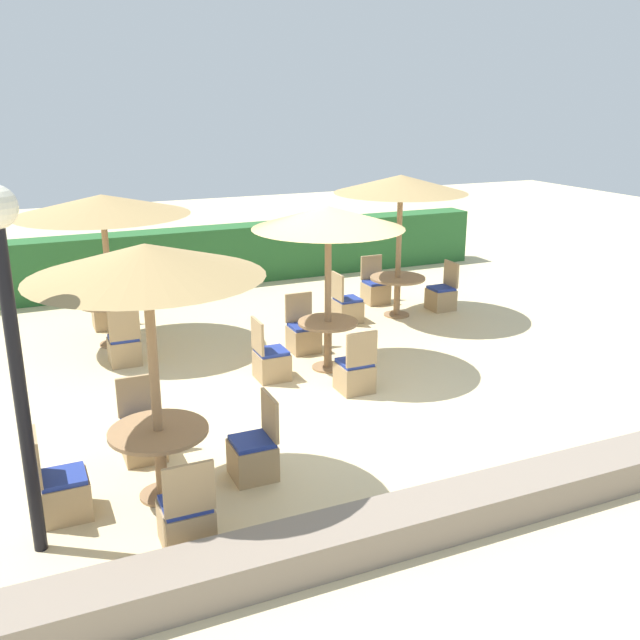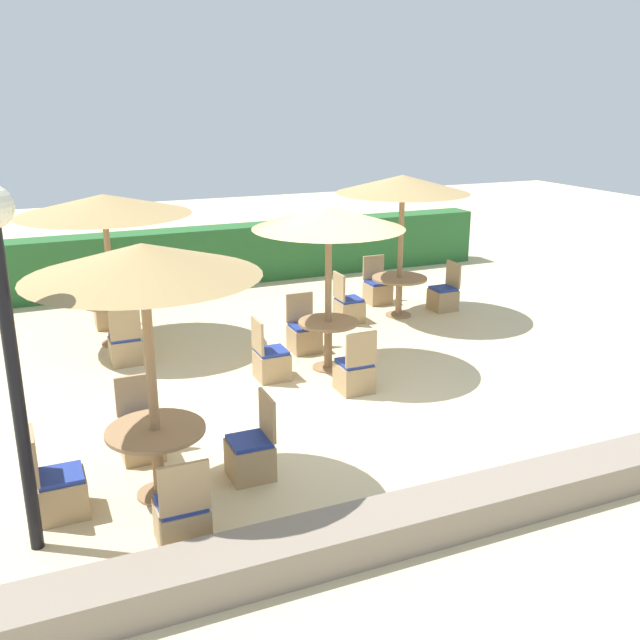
{
  "view_description": "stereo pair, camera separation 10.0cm",
  "coord_description": "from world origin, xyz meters",
  "px_view_note": "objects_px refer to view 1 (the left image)",
  "views": [
    {
      "loc": [
        -3.94,
        -8.32,
        3.98
      ],
      "look_at": [
        0.0,
        0.6,
        0.9
      ],
      "focal_mm": 40.0,
      "sensor_mm": 36.0,
      "label": 1
    },
    {
      "loc": [
        -3.85,
        -8.36,
        3.98
      ],
      "look_at": [
        0.0,
        0.6,
        0.9
      ],
      "focal_mm": 40.0,
      "sensor_mm": 36.0,
      "label": 2
    }
  ],
  "objects_px": {
    "parasol_back_left": "(102,205)",
    "patio_chair_back_right_north": "(375,290)",
    "patio_chair_back_left_north": "(106,313)",
    "round_table_front_left": "(159,445)",
    "patio_chair_back_right_west": "(347,308)",
    "patio_chair_center_west": "(271,362)",
    "patio_chair_front_left_north": "(143,436)",
    "lamp_post": "(8,303)",
    "patio_chair_back_left_south": "(124,348)",
    "patio_chair_front_left_east": "(254,455)",
    "patio_chair_back_right_east": "(442,296)",
    "parasol_back_right": "(401,185)",
    "patio_chair_center_north": "(303,335)",
    "patio_chair_front_left_south": "(187,520)",
    "round_table_back_left": "(112,311)",
    "round_table_back_right": "(397,286)",
    "parasol_front_left": "(146,262)",
    "patio_chair_center_south": "(355,374)",
    "parasol_center": "(328,218)",
    "round_table_center": "(328,334)"
  },
  "relations": [
    {
      "from": "lamp_post",
      "to": "parasol_front_left",
      "type": "distance_m",
      "value": 1.31
    },
    {
      "from": "lamp_post",
      "to": "patio_chair_back_left_south",
      "type": "xyz_separation_m",
      "value": [
        1.49,
        4.51,
        -2.09
      ]
    },
    {
      "from": "parasol_back_right",
      "to": "patio_chair_center_west",
      "type": "relative_size",
      "value": 2.83
    },
    {
      "from": "patio_chair_front_left_south",
      "to": "patio_chair_center_west",
      "type": "bearing_deg",
      "value": 59.11
    },
    {
      "from": "round_table_back_right",
      "to": "parasol_back_left",
      "type": "bearing_deg",
      "value": 174.84
    },
    {
      "from": "parasol_center",
      "to": "patio_chair_front_left_east",
      "type": "distance_m",
      "value": 3.92
    },
    {
      "from": "patio_chair_back_left_south",
      "to": "patio_chair_center_south",
      "type": "distance_m",
      "value": 3.67
    },
    {
      "from": "round_table_back_left",
      "to": "parasol_center",
      "type": "xyz_separation_m",
      "value": [
        2.82,
        -2.43,
        1.71
      ]
    },
    {
      "from": "patio_chair_front_left_south",
      "to": "round_table_back_left",
      "type": "bearing_deg",
      "value": 87.83
    },
    {
      "from": "parasol_back_right",
      "to": "patio_chair_front_left_north",
      "type": "height_order",
      "value": "parasol_back_right"
    },
    {
      "from": "patio_chair_back_left_north",
      "to": "patio_chair_center_west",
      "type": "distance_m",
      "value": 3.95
    },
    {
      "from": "patio_chair_back_right_west",
      "to": "parasol_center",
      "type": "distance_m",
      "value": 3.13
    },
    {
      "from": "patio_chair_back_right_north",
      "to": "patio_chair_back_right_east",
      "type": "distance_m",
      "value": 1.34
    },
    {
      "from": "patio_chair_back_right_west",
      "to": "patio_chair_center_south",
      "type": "relative_size",
      "value": 1.0
    },
    {
      "from": "round_table_center",
      "to": "patio_chair_center_north",
      "type": "height_order",
      "value": "patio_chair_center_north"
    },
    {
      "from": "round_table_front_left",
      "to": "patio_chair_front_left_east",
      "type": "distance_m",
      "value": 1.05
    },
    {
      "from": "patio_chair_back_right_east",
      "to": "patio_chair_back_left_north",
      "type": "bearing_deg",
      "value": 76.59
    },
    {
      "from": "patio_chair_center_west",
      "to": "patio_chair_front_left_north",
      "type": "distance_m",
      "value": 2.71
    },
    {
      "from": "parasol_front_left",
      "to": "patio_chair_front_left_east",
      "type": "height_order",
      "value": "parasol_front_left"
    },
    {
      "from": "round_table_back_left",
      "to": "round_table_front_left",
      "type": "xyz_separation_m",
      "value": [
        -0.26,
        -5.05,
        -0.0
      ]
    },
    {
      "from": "parasol_back_left",
      "to": "round_table_back_left",
      "type": "relative_size",
      "value": 2.64
    },
    {
      "from": "parasol_center",
      "to": "patio_chair_center_north",
      "type": "relative_size",
      "value": 2.66
    },
    {
      "from": "parasol_back_right",
      "to": "patio_chair_center_west",
      "type": "xyz_separation_m",
      "value": [
        -3.27,
        -2.02,
        -2.19
      ]
    },
    {
      "from": "patio_chair_back_left_south",
      "to": "patio_chair_center_north",
      "type": "relative_size",
      "value": 1.0
    },
    {
      "from": "patio_chair_back_right_east",
      "to": "patio_chair_center_south",
      "type": "bearing_deg",
      "value": 131.24
    },
    {
      "from": "patio_chair_back_right_north",
      "to": "patio_chair_back_right_west",
      "type": "bearing_deg",
      "value": 40.03
    },
    {
      "from": "patio_chair_center_north",
      "to": "patio_chair_front_left_east",
      "type": "height_order",
      "value": "same"
    },
    {
      "from": "parasol_back_right",
      "to": "patio_chair_center_north",
      "type": "bearing_deg",
      "value": -155.16
    },
    {
      "from": "patio_chair_front_left_south",
      "to": "patio_chair_front_left_east",
      "type": "distance_m",
      "value": 1.35
    },
    {
      "from": "parasol_back_right",
      "to": "round_table_center",
      "type": "xyz_separation_m",
      "value": [
        -2.32,
        -1.96,
        -1.9
      ]
    },
    {
      "from": "round_table_front_left",
      "to": "patio_chair_front_left_north",
      "type": "distance_m",
      "value": 0.97
    },
    {
      "from": "round_table_back_left",
      "to": "patio_chair_back_right_west",
      "type": "height_order",
      "value": "patio_chair_back_right_west"
    },
    {
      "from": "parasol_back_left",
      "to": "round_table_front_left",
      "type": "distance_m",
      "value": 5.34
    },
    {
      "from": "patio_chair_center_west",
      "to": "patio_chair_back_right_west",
      "type": "bearing_deg",
      "value": 132.59
    },
    {
      "from": "parasol_back_left",
      "to": "patio_chair_front_left_east",
      "type": "bearing_deg",
      "value": -81.65
    },
    {
      "from": "patio_chair_back_right_north",
      "to": "patio_chair_center_west",
      "type": "xyz_separation_m",
      "value": [
        -3.31,
        -2.95,
        0.0
      ]
    },
    {
      "from": "parasol_back_left",
      "to": "patio_chair_front_left_north",
      "type": "bearing_deg",
      "value": -93.85
    },
    {
      "from": "round_table_back_right",
      "to": "patio_chair_front_left_north",
      "type": "relative_size",
      "value": 1.1
    },
    {
      "from": "patio_chair_front_left_east",
      "to": "patio_chair_back_right_east",
      "type": "bearing_deg",
      "value": -49.56
    },
    {
      "from": "parasol_back_left",
      "to": "patio_chair_back_right_north",
      "type": "xyz_separation_m",
      "value": [
        5.18,
        0.47,
        -2.06
      ]
    },
    {
      "from": "lamp_post",
      "to": "patio_chair_back_right_west",
      "type": "height_order",
      "value": "lamp_post"
    },
    {
      "from": "lamp_post",
      "to": "patio_chair_back_left_south",
      "type": "relative_size",
      "value": 3.57
    },
    {
      "from": "patio_chair_back_left_north",
      "to": "round_table_front_left",
      "type": "distance_m",
      "value": 6.06
    },
    {
      "from": "parasol_front_left",
      "to": "round_table_back_right",
      "type": "bearing_deg",
      "value": 40.32
    },
    {
      "from": "patio_chair_center_north",
      "to": "round_table_front_left",
      "type": "relative_size",
      "value": 0.92
    },
    {
      "from": "patio_chair_center_south",
      "to": "patio_chair_front_left_east",
      "type": "relative_size",
      "value": 1.0
    },
    {
      "from": "parasol_back_right",
      "to": "patio_chair_center_north",
      "type": "height_order",
      "value": "parasol_back_right"
    },
    {
      "from": "round_table_back_left",
      "to": "lamp_post",
      "type": "bearing_deg",
      "value": -105.02
    },
    {
      "from": "patio_chair_back_left_south",
      "to": "patio_chair_center_north",
      "type": "distance_m",
      "value": 2.81
    },
    {
      "from": "lamp_post",
      "to": "patio_chair_front_left_north",
      "type": "height_order",
      "value": "lamp_post"
    }
  ]
}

